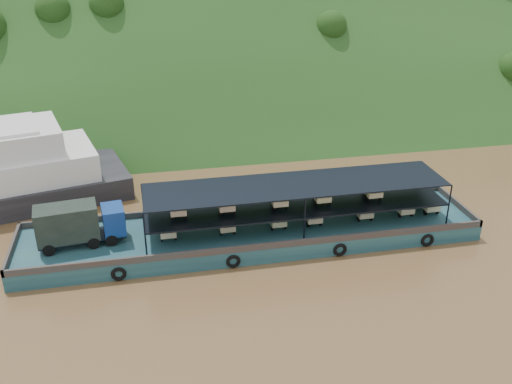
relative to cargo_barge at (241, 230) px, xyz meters
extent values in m
plane|color=brown|center=(3.57, -0.94, -1.08)|extent=(160.00, 160.00, 0.00)
cube|color=#1A3914|center=(3.57, 35.06, -1.08)|extent=(140.00, 39.60, 39.60)
cube|color=#143747|center=(0.76, 0.01, -0.48)|extent=(35.00, 7.00, 1.20)
cube|color=#592D19|center=(0.76, 3.41, 0.37)|extent=(35.00, 0.20, 0.50)
cube|color=#592D19|center=(0.76, -3.39, 0.37)|extent=(35.00, 0.20, 0.50)
cube|color=#592D19|center=(18.16, 0.01, 0.37)|extent=(0.20, 7.00, 0.50)
cube|color=#592D19|center=(-16.64, 0.01, 0.37)|extent=(0.20, 7.00, 0.50)
torus|color=black|center=(-9.24, -3.54, -0.53)|extent=(1.06, 0.26, 1.06)
torus|color=black|center=(-1.24, -3.54, -0.53)|extent=(1.06, 0.26, 1.06)
torus|color=black|center=(6.76, -3.54, -0.53)|extent=(1.06, 0.26, 1.06)
torus|color=black|center=(13.76, -3.54, -0.53)|extent=(1.06, 0.26, 1.06)
cylinder|color=black|center=(-13.94, -1.15, 0.57)|extent=(0.93, 0.42, 0.90)
cylinder|color=black|center=(-14.17, 0.72, 0.57)|extent=(0.93, 0.42, 0.90)
cylinder|color=black|center=(-10.92, -0.77, 0.57)|extent=(0.93, 0.42, 0.90)
cylinder|color=black|center=(-11.15, 1.10, 0.57)|extent=(0.93, 0.42, 0.90)
cylinder|color=black|center=(-9.67, -0.62, 0.57)|extent=(0.93, 0.42, 0.90)
cylinder|color=black|center=(-9.90, 1.25, 0.57)|extent=(0.93, 0.42, 0.90)
cube|color=black|center=(-11.74, 0.07, 0.70)|extent=(6.29, 2.70, 0.18)
cube|color=navy|center=(-9.43, 0.36, 1.73)|extent=(1.78, 2.32, 1.97)
cube|color=black|center=(-8.68, 0.45, 2.09)|extent=(0.27, 1.79, 0.81)
cube|color=black|center=(-12.63, -0.04, 2.00)|extent=(4.53, 2.66, 2.51)
cube|color=black|center=(4.26, 0.01, 1.78)|extent=(23.00, 5.00, 0.12)
cube|color=black|center=(4.26, 0.01, 3.42)|extent=(23.00, 5.00, 0.08)
cylinder|color=black|center=(-7.24, -2.49, 1.77)|extent=(0.12, 0.12, 3.30)
cylinder|color=black|center=(-7.24, 2.51, 1.77)|extent=(0.12, 0.12, 3.30)
cylinder|color=black|center=(4.26, -2.49, 1.77)|extent=(0.12, 0.12, 3.30)
cylinder|color=black|center=(4.26, 2.51, 1.77)|extent=(0.12, 0.12, 3.30)
cylinder|color=black|center=(15.76, -2.49, 1.77)|extent=(0.12, 0.12, 3.30)
cylinder|color=black|center=(15.76, 2.51, 1.77)|extent=(0.12, 0.12, 3.30)
cylinder|color=black|center=(-5.59, 1.06, 0.38)|extent=(0.12, 0.52, 0.52)
cylinder|color=black|center=(-6.09, -0.74, 0.38)|extent=(0.14, 0.52, 0.52)
cylinder|color=black|center=(-5.09, -0.74, 0.38)|extent=(0.14, 0.52, 0.52)
cube|color=beige|center=(-5.59, -0.39, 0.72)|extent=(1.15, 1.50, 0.44)
cube|color=#B90C12|center=(-5.59, 0.76, 0.90)|extent=(0.55, 0.80, 0.80)
cube|color=#B90C12|center=(-5.59, 0.56, 1.40)|extent=(0.50, 0.10, 0.10)
cylinder|color=black|center=(-1.19, 1.06, 0.38)|extent=(0.12, 0.52, 0.52)
cylinder|color=black|center=(-1.69, -0.74, 0.38)|extent=(0.14, 0.52, 0.52)
cylinder|color=black|center=(-0.69, -0.74, 0.38)|extent=(0.14, 0.52, 0.52)
cube|color=#C9B88E|center=(-1.19, -0.39, 0.72)|extent=(1.15, 1.50, 0.44)
cube|color=red|center=(-1.19, 0.76, 0.90)|extent=(0.55, 0.80, 0.80)
cube|color=red|center=(-1.19, 0.56, 1.40)|extent=(0.50, 0.10, 0.10)
cylinder|color=black|center=(2.75, 1.06, 0.38)|extent=(0.12, 0.52, 0.52)
cylinder|color=black|center=(2.25, -0.74, 0.38)|extent=(0.14, 0.52, 0.52)
cylinder|color=black|center=(3.25, -0.74, 0.38)|extent=(0.14, 0.52, 0.52)
cube|color=#C7C28D|center=(2.75, -0.39, 0.72)|extent=(1.15, 1.50, 0.44)
cube|color=#AB0B10|center=(2.75, 0.76, 0.90)|extent=(0.55, 0.80, 0.80)
cube|color=#AB0B10|center=(2.75, 0.56, 1.40)|extent=(0.50, 0.10, 0.10)
cylinder|color=black|center=(5.58, 1.06, 0.38)|extent=(0.12, 0.52, 0.52)
cylinder|color=black|center=(5.08, -0.74, 0.38)|extent=(0.14, 0.52, 0.52)
cylinder|color=black|center=(6.08, -0.74, 0.38)|extent=(0.14, 0.52, 0.52)
cube|color=beige|center=(5.58, -0.39, 0.72)|extent=(1.15, 1.50, 0.44)
cube|color=#B71C0C|center=(5.58, 0.76, 0.90)|extent=(0.55, 0.80, 0.80)
cube|color=#B71C0C|center=(5.58, 0.56, 1.40)|extent=(0.50, 0.10, 0.10)
cylinder|color=black|center=(9.74, 1.06, 0.38)|extent=(0.12, 0.52, 0.52)
cylinder|color=black|center=(9.24, -0.74, 0.38)|extent=(0.14, 0.52, 0.52)
cylinder|color=black|center=(10.24, -0.74, 0.38)|extent=(0.14, 0.52, 0.52)
cube|color=#C9B88E|center=(9.74, -0.39, 0.72)|extent=(1.15, 1.50, 0.44)
cube|color=#AC0B19|center=(9.74, 0.76, 0.90)|extent=(0.55, 0.80, 0.80)
cube|color=#AC0B19|center=(9.74, 0.56, 1.40)|extent=(0.50, 0.10, 0.10)
cylinder|color=black|center=(13.17, 1.06, 0.38)|extent=(0.12, 0.52, 0.52)
cylinder|color=black|center=(12.67, -0.74, 0.38)|extent=(0.14, 0.52, 0.52)
cylinder|color=black|center=(13.67, -0.74, 0.38)|extent=(0.14, 0.52, 0.52)
cube|color=beige|center=(13.17, -0.39, 0.72)|extent=(1.15, 1.50, 0.44)
cube|color=#A80B15|center=(13.17, 0.76, 0.90)|extent=(0.55, 0.80, 0.80)
cube|color=#A80B15|center=(13.17, 0.56, 1.40)|extent=(0.50, 0.10, 0.10)
cylinder|color=black|center=(15.39, 1.06, 0.38)|extent=(0.12, 0.52, 0.52)
cylinder|color=black|center=(14.89, -0.74, 0.38)|extent=(0.14, 0.52, 0.52)
cylinder|color=black|center=(15.89, -0.74, 0.38)|extent=(0.14, 0.52, 0.52)
cube|color=beige|center=(15.39, -0.39, 0.72)|extent=(1.15, 1.50, 0.44)
cube|color=#A80B15|center=(15.39, 0.76, 0.90)|extent=(0.55, 0.80, 0.80)
cube|color=#A80B15|center=(15.39, 0.56, 1.40)|extent=(0.50, 0.10, 0.10)
cylinder|color=black|center=(-4.75, 1.06, 2.10)|extent=(0.12, 0.52, 0.52)
cylinder|color=black|center=(-5.25, -0.74, 2.10)|extent=(0.14, 0.52, 0.52)
cylinder|color=black|center=(-4.25, -0.74, 2.10)|extent=(0.14, 0.52, 0.52)
cube|color=beige|center=(-4.75, -0.39, 2.44)|extent=(1.15, 1.50, 0.44)
cube|color=red|center=(-4.75, 0.76, 2.62)|extent=(0.55, 0.80, 0.80)
cube|color=red|center=(-4.75, 0.56, 3.12)|extent=(0.50, 0.10, 0.10)
cylinder|color=black|center=(-1.19, 1.06, 2.10)|extent=(0.12, 0.52, 0.52)
cylinder|color=black|center=(-1.69, -0.74, 2.10)|extent=(0.14, 0.52, 0.52)
cylinder|color=black|center=(-0.69, -0.74, 2.10)|extent=(0.14, 0.52, 0.52)
cube|color=#C9B08E|center=(-1.19, -0.39, 2.44)|extent=(1.15, 1.50, 0.44)
cube|color=beige|center=(-1.19, 0.76, 2.62)|extent=(0.55, 0.80, 0.80)
cube|color=beige|center=(-1.19, 0.56, 3.12)|extent=(0.50, 0.10, 0.10)
cylinder|color=black|center=(2.83, 1.06, 2.10)|extent=(0.12, 0.52, 0.52)
cylinder|color=black|center=(2.33, -0.74, 2.10)|extent=(0.14, 0.52, 0.52)
cylinder|color=black|center=(3.33, -0.74, 2.10)|extent=(0.14, 0.52, 0.52)
cube|color=beige|center=(2.83, -0.39, 2.44)|extent=(1.15, 1.50, 0.44)
cube|color=red|center=(2.83, 0.76, 2.62)|extent=(0.55, 0.80, 0.80)
cube|color=red|center=(2.83, 0.56, 3.12)|extent=(0.50, 0.10, 0.10)
cylinder|color=black|center=(6.18, 1.06, 2.10)|extent=(0.12, 0.52, 0.52)
cylinder|color=black|center=(5.68, -0.74, 2.10)|extent=(0.14, 0.52, 0.52)
cylinder|color=black|center=(6.68, -0.74, 2.10)|extent=(0.14, 0.52, 0.52)
cube|color=beige|center=(6.18, -0.39, 2.44)|extent=(1.15, 1.50, 0.44)
cube|color=beige|center=(6.18, 0.76, 2.62)|extent=(0.55, 0.80, 0.80)
cube|color=beige|center=(6.18, 0.56, 3.12)|extent=(0.50, 0.10, 0.10)
cylinder|color=black|center=(10.33, 1.06, 2.10)|extent=(0.12, 0.52, 0.52)
cylinder|color=black|center=(9.83, -0.74, 2.10)|extent=(0.14, 0.52, 0.52)
cylinder|color=black|center=(10.83, -0.74, 2.10)|extent=(0.14, 0.52, 0.52)
cube|color=beige|center=(10.33, -0.39, 2.44)|extent=(1.15, 1.50, 0.44)
cube|color=#AE0B23|center=(10.33, 0.76, 2.62)|extent=(0.55, 0.80, 0.80)
cube|color=#AE0B23|center=(10.33, 0.56, 3.12)|extent=(0.50, 0.10, 0.10)
camera|label=1|loc=(-6.67, -37.85, 21.19)|focal=40.00mm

